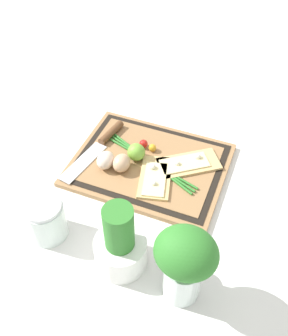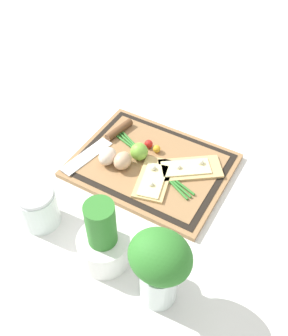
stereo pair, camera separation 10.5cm
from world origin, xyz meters
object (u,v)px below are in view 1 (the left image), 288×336
(sauce_jar, at_px, (47,221))
(pizza_slice_near, at_px, (188,163))
(egg_brown, at_px, (122,163))
(egg_pink, at_px, (106,160))
(pizza_slice_far, at_px, (155,177))
(herb_pot, at_px, (120,246))
(cherry_tomato_yellow, at_px, (152,148))
(herb_glass, at_px, (185,261))
(lime, at_px, (137,151))
(cherry_tomato_red, at_px, (143,144))
(knife, at_px, (103,141))

(sauce_jar, bearing_deg, pizza_slice_near, -127.15)
(egg_brown, relative_size, egg_pink, 1.00)
(sauce_jar, bearing_deg, pizza_slice_far, -126.69)
(herb_pot, bearing_deg, pizza_slice_near, -98.93)
(egg_pink, height_order, sauce_jar, sauce_jar)
(cherry_tomato_yellow, height_order, herb_glass, herb_glass)
(pizza_slice_far, relative_size, lime, 3.37)
(pizza_slice_far, bearing_deg, sauce_jar, 53.31)
(pizza_slice_near, height_order, herb_glass, herb_glass)
(egg_brown, xyz_separation_m, cherry_tomato_yellow, (-0.05, -0.10, -0.01))
(cherry_tomato_red, relative_size, herb_glass, 0.12)
(knife, xyz_separation_m, egg_brown, (-0.09, 0.07, 0.01))
(herb_pot, xyz_separation_m, herb_glass, (-0.15, 0.02, 0.06))
(egg_brown, bearing_deg, pizza_slice_far, 179.42)
(pizza_slice_far, height_order, herb_glass, herb_glass)
(pizza_slice_far, xyz_separation_m, knife, (0.19, -0.08, 0.00))
(pizza_slice_near, xyz_separation_m, herb_glass, (-0.10, 0.35, 0.10))
(lime, height_order, sauce_jar, sauce_jar)
(pizza_slice_near, xyz_separation_m, cherry_tomato_red, (0.14, -0.02, 0.01))
(knife, distance_m, lime, 0.12)
(pizza_slice_near, distance_m, knife, 0.26)
(egg_brown, xyz_separation_m, lime, (-0.02, -0.06, 0.00))
(knife, xyz_separation_m, herb_pot, (-0.20, 0.33, 0.04))
(egg_pink, distance_m, cherry_tomato_yellow, 0.14)
(pizza_slice_near, distance_m, herb_pot, 0.34)
(cherry_tomato_yellow, bearing_deg, pizza_slice_far, 114.60)
(pizza_slice_far, distance_m, knife, 0.20)
(knife, relative_size, cherry_tomato_yellow, 12.25)
(cherry_tomato_red, bearing_deg, pizza_slice_near, 171.49)
(lime, height_order, herb_glass, herb_glass)
(knife, relative_size, lime, 5.41)
(cherry_tomato_yellow, bearing_deg, egg_brown, 61.93)
(egg_brown, bearing_deg, egg_pink, 8.10)
(egg_brown, bearing_deg, pizza_slice_near, -153.36)
(pizza_slice_near, bearing_deg, herb_pot, 81.07)
(pizza_slice_near, relative_size, herb_glass, 0.89)
(sauce_jar, bearing_deg, egg_pink, -99.35)
(pizza_slice_far, xyz_separation_m, herb_pot, (-0.01, 0.25, 0.04))
(cherry_tomato_yellow, xyz_separation_m, herb_glass, (-0.21, 0.37, 0.09))
(egg_pink, bearing_deg, lime, -137.01)
(egg_pink, distance_m, lime, 0.09)
(cherry_tomato_red, distance_m, herb_glass, 0.45)
(pizza_slice_far, relative_size, sauce_jar, 1.58)
(egg_brown, distance_m, herb_glass, 0.38)
(knife, bearing_deg, pizza_slice_far, 158.22)
(pizza_slice_near, xyz_separation_m, herb_pot, (0.05, 0.33, 0.04))
(lime, bearing_deg, egg_brown, 68.57)
(egg_brown, bearing_deg, lime, -111.43)
(sauce_jar, bearing_deg, knife, -88.48)
(egg_pink, distance_m, cherry_tomato_red, 0.13)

